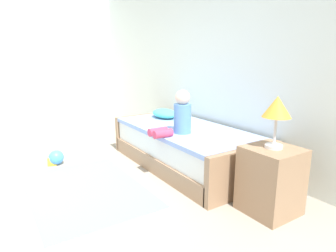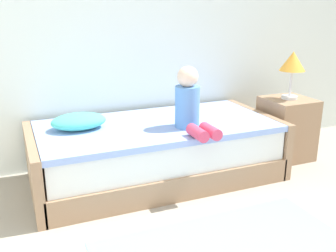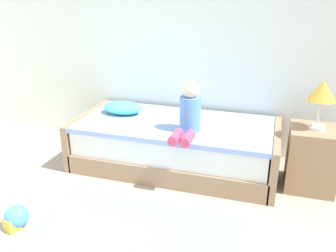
# 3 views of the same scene
# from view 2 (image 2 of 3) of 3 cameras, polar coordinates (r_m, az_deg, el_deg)

# --- Properties ---
(wall_rear) EXTENTS (7.20, 0.10, 2.90)m
(wall_rear) POSITION_cam_2_polar(r_m,az_deg,el_deg) (3.66, -8.05, 17.08)
(wall_rear) COLOR silver
(wall_rear) RESTS_ON ground
(bed) EXTENTS (2.11, 1.00, 0.50)m
(bed) POSITION_cam_2_polar(r_m,az_deg,el_deg) (3.37, -1.64, -3.75)
(bed) COLOR #997556
(bed) RESTS_ON ground
(nightstand) EXTENTS (0.44, 0.44, 0.60)m
(nightstand) POSITION_cam_2_polar(r_m,az_deg,el_deg) (3.98, 17.04, -0.34)
(nightstand) COLOR #997556
(nightstand) RESTS_ON ground
(table_lamp) EXTENTS (0.24, 0.24, 0.45)m
(table_lamp) POSITION_cam_2_polar(r_m,az_deg,el_deg) (3.84, 17.88, 8.74)
(table_lamp) COLOR silver
(table_lamp) RESTS_ON nightstand
(child_figure) EXTENTS (0.20, 0.51, 0.50)m
(child_figure) POSITION_cam_2_polar(r_m,az_deg,el_deg) (3.10, 3.24, 3.26)
(child_figure) COLOR #598CD1
(child_figure) RESTS_ON bed
(pillow) EXTENTS (0.44, 0.30, 0.13)m
(pillow) POSITION_cam_2_polar(r_m,az_deg,el_deg) (3.20, -13.02, 0.68)
(pillow) COLOR #4CCCBC
(pillow) RESTS_ON bed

